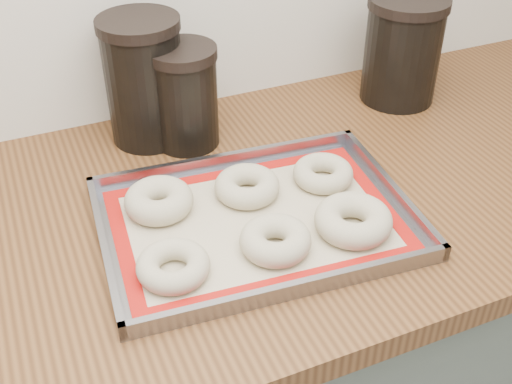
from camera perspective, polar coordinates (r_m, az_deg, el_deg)
name	(u,v)px	position (r m, az deg, el deg)	size (l,w,h in m)	color
cabinet	(336,349)	(1.42, 7.16, -13.71)	(3.00, 0.65, 0.86)	#566055
countertop	(356,177)	(1.11, 8.88, 1.29)	(3.06, 0.68, 0.04)	brown
baking_tray	(256,220)	(0.96, 0.00, -2.53)	(0.49, 0.37, 0.03)	gray
baking_mat	(256,221)	(0.97, 0.00, -2.63)	(0.44, 0.32, 0.00)	#C6B793
bagel_front_left	(173,266)	(0.88, -7.37, -6.53)	(0.10, 0.10, 0.03)	#C2B696
bagel_front_mid	(275,240)	(0.91, 1.74, -4.30)	(0.10, 0.10, 0.04)	#C2B696
bagel_front_right	(353,220)	(0.95, 8.64, -2.49)	(0.11, 0.11, 0.04)	#C2B696
bagel_back_left	(159,200)	(0.98, -8.63, -0.74)	(0.11, 0.11, 0.04)	#C2B696
bagel_back_mid	(247,186)	(1.01, -0.80, 0.52)	(0.10, 0.10, 0.04)	#C2B696
bagel_back_right	(323,173)	(1.04, 5.98, 1.67)	(0.10, 0.10, 0.03)	#C2B696
canister_left	(144,80)	(1.14, -9.91, 9.77)	(0.14, 0.14, 0.22)	black
canister_mid	(185,97)	(1.12, -6.33, 8.43)	(0.12, 0.12, 0.18)	black
canister_right	(402,50)	(1.29, 12.89, 12.23)	(0.15, 0.15, 0.20)	black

